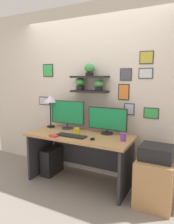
{
  "coord_description": "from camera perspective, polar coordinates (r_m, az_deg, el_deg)",
  "views": [
    {
      "loc": [
        1.5,
        -2.62,
        1.58
      ],
      "look_at": [
        0.1,
        0.05,
        1.08
      ],
      "focal_mm": 34.13,
      "sensor_mm": 36.0,
      "label": 1
    }
  ],
  "objects": [
    {
      "name": "coffee_mug",
      "position": [
        3.14,
        -2.76,
        -5.09
      ],
      "size": [
        0.08,
        0.08,
        0.09
      ],
      "primitive_type": "cylinder",
      "color": "yellow",
      "rests_on": "desk"
    },
    {
      "name": "back_wall_assembly",
      "position": [
        3.41,
        1.56,
        5.64
      ],
      "size": [
        4.4,
        0.24,
        2.7
      ],
      "color": "beige",
      "rests_on": "ground"
    },
    {
      "name": "monitor_right",
      "position": [
        3.12,
        5.46,
        -2.17
      ],
      "size": [
        0.6,
        0.18,
        0.39
      ],
      "color": "black",
      "rests_on": "desk"
    },
    {
      "name": "monitor_left",
      "position": [
        3.44,
        -5.31,
        -0.42
      ],
      "size": [
        0.61,
        0.18,
        0.45
      ],
      "color": "#2D2D33",
      "rests_on": "desk"
    },
    {
      "name": "pen_cup",
      "position": [
        2.83,
        9.66,
        -6.7
      ],
      "size": [
        0.07,
        0.07,
        0.1
      ],
      "primitive_type": "cylinder",
      "color": "purple",
      "rests_on": "desk"
    },
    {
      "name": "printer",
      "position": [
        2.76,
        18.11,
        -10.28
      ],
      "size": [
        0.38,
        0.34,
        0.17
      ],
      "primitive_type": "cube",
      "color": "black",
      "rests_on": "drawer_cabinet"
    },
    {
      "name": "desk_lamp",
      "position": [
        3.55,
        -9.84,
        2.94
      ],
      "size": [
        0.21,
        0.21,
        0.53
      ],
      "color": "black",
      "rests_on": "desk"
    },
    {
      "name": "computer_tower_left",
      "position": [
        3.64,
        -9.32,
        -12.75
      ],
      "size": [
        0.18,
        0.4,
        0.43
      ],
      "primitive_type": "cube",
      "color": "black",
      "rests_on": "ground"
    },
    {
      "name": "computer_mouse",
      "position": [
        2.85,
        1.45,
        -7.19
      ],
      "size": [
        0.06,
        0.09,
        0.03
      ],
      "primitive_type": "ellipsoid",
      "color": "black",
      "rests_on": "desk"
    },
    {
      "name": "drawer_cabinet",
      "position": [
        2.91,
        17.72,
        -17.32
      ],
      "size": [
        0.44,
        0.5,
        0.59
      ],
      "primitive_type": "cube",
      "color": "tan",
      "rests_on": "ground"
    },
    {
      "name": "ground_plane",
      "position": [
        3.41,
        -1.98,
        -18.25
      ],
      "size": [
        8.0,
        8.0,
        0.0
      ],
      "primitive_type": "plane",
      "color": "gray"
    },
    {
      "name": "keyboard",
      "position": [
        3.02,
        -4.21,
        -6.36
      ],
      "size": [
        0.44,
        0.14,
        0.02
      ],
      "primitive_type": "cube",
      "color": "black",
      "rests_on": "desk"
    },
    {
      "name": "scissors_tray",
      "position": [
        3.04,
        -8.95,
        -6.34
      ],
      "size": [
        0.14,
        0.11,
        0.02
      ],
      "primitive_type": "cube",
      "rotation": [
        0.0,
        0.0,
        -0.27
      ],
      "color": "red",
      "rests_on": "desk"
    },
    {
      "name": "desk",
      "position": [
        3.24,
        -1.56,
        -9.39
      ],
      "size": [
        1.57,
        0.68,
        0.75
      ],
      "color": "tan",
      "rests_on": "ground"
    }
  ]
}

